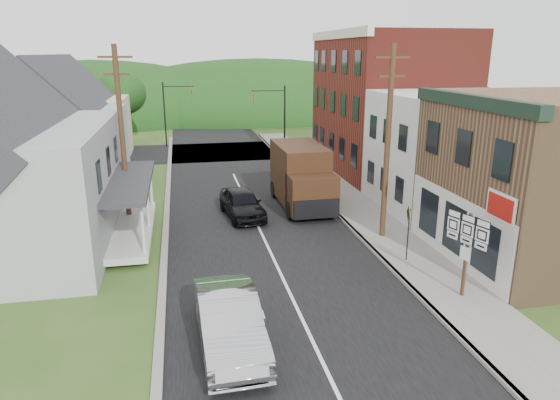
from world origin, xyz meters
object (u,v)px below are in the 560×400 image
delivery_van (302,177)px  warning_sign (408,226)px  silver_sedan (229,322)px  route_sign_cluster (467,243)px  dark_sedan (242,203)px

delivery_van → warning_sign: 9.12m
silver_sedan → route_sign_cluster: size_ratio=1.64×
delivery_van → route_sign_cluster: size_ratio=2.03×
route_sign_cluster → warning_sign: bearing=81.8°
dark_sedan → delivery_van: (3.61, 1.25, 1.01)m
dark_sedan → route_sign_cluster: 12.85m
delivery_van → dark_sedan: bearing=-161.2°
delivery_van → warning_sign: delivery_van is taller
silver_sedan → warning_sign: (7.96, 4.81, 0.85)m
route_sign_cluster → warning_sign: size_ratio=1.29×
delivery_van → route_sign_cluster: delivery_van is taller
silver_sedan → warning_sign: bearing=29.0°
delivery_van → warning_sign: (2.41, -8.80, -0.09)m
dark_sedan → route_sign_cluster: size_ratio=1.46×
route_sign_cluster → warning_sign: 3.48m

